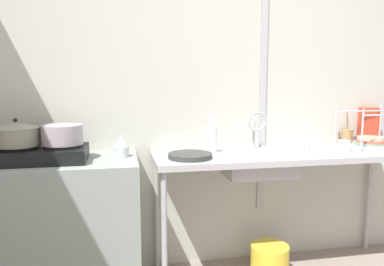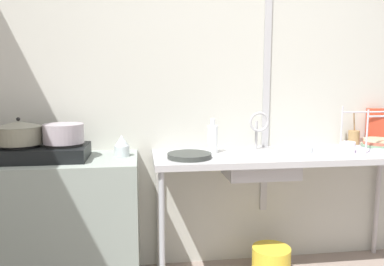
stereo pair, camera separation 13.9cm
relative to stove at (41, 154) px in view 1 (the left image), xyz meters
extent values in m
cube|color=beige|center=(1.25, 0.32, 0.37)|extent=(4.54, 0.10, 2.60)
cube|color=#ACACAE|center=(1.53, 0.26, 0.50)|extent=(0.05, 0.01, 2.08)
cube|color=gray|center=(0.00, 0.00, -0.49)|extent=(1.17, 0.54, 0.88)
cube|color=#ACACAE|center=(1.59, 0.00, -0.07)|extent=(1.80, 0.54, 0.04)
cylinder|color=#A5A9AF|center=(0.73, -0.23, -0.51)|extent=(0.04, 0.04, 0.84)
cylinder|color=#AFADA7|center=(0.73, 0.23, -0.51)|extent=(0.04, 0.04, 0.84)
cylinder|color=#AFAAAD|center=(2.45, 0.23, -0.51)|extent=(0.04, 0.04, 0.84)
cube|color=black|center=(0.00, 0.00, -0.01)|extent=(0.55, 0.35, 0.08)
cylinder|color=black|center=(-0.13, 0.00, 0.05)|extent=(0.23, 0.23, 0.02)
cylinder|color=black|center=(0.13, 0.00, 0.05)|extent=(0.23, 0.23, 0.02)
cylinder|color=gray|center=(-0.13, 0.00, 0.11)|extent=(0.27, 0.27, 0.11)
cone|color=gray|center=(-0.13, 0.00, 0.18)|extent=(0.28, 0.28, 0.03)
sphere|color=black|center=(-0.13, 0.00, 0.21)|extent=(0.02, 0.02, 0.02)
cylinder|color=#9D939B|center=(0.13, 0.00, 0.12)|extent=(0.25, 0.25, 0.12)
cylinder|color=silver|center=(0.49, 0.05, -0.01)|extent=(0.10, 0.10, 0.07)
cone|color=silver|center=(0.49, 0.05, 0.06)|extent=(0.09, 0.09, 0.07)
cube|color=#ACACAE|center=(1.40, -0.02, -0.12)|extent=(0.47, 0.31, 0.15)
cylinder|color=#ACACAE|center=(1.43, 0.16, 0.05)|extent=(0.02, 0.02, 0.20)
torus|color=#ACACAE|center=(1.43, 0.10, 0.16)|extent=(0.14, 0.02, 0.14)
cylinder|color=#313532|center=(0.92, -0.08, -0.03)|extent=(0.28, 0.28, 0.03)
cylinder|color=#BEB9C2|center=(2.08, -0.15, 0.10)|extent=(0.01, 0.01, 0.30)
cylinder|color=#BEB9C2|center=(2.08, 0.16, 0.10)|extent=(0.01, 0.01, 0.30)
cylinder|color=#BEB9C2|center=(2.45, 0.16, 0.10)|extent=(0.01, 0.01, 0.30)
cylinder|color=#BEB9C2|center=(2.27, 0.16, 0.21)|extent=(0.38, 0.01, 0.01)
cube|color=#BBB2CB|center=(2.27, 0.01, -0.04)|extent=(0.40, 0.34, 0.01)
cylinder|color=white|center=(2.27, 0.00, -0.03)|extent=(0.22, 0.22, 0.02)
cylinder|color=gray|center=(2.26, 0.00, -0.01)|extent=(0.21, 0.21, 0.02)
cylinder|color=#C05A48|center=(2.26, 0.00, 0.01)|extent=(0.20, 0.20, 0.02)
cylinder|color=beige|center=(2.27, 0.01, 0.03)|extent=(0.19, 0.19, 0.02)
cylinder|color=white|center=(2.02, -0.04, -0.01)|extent=(0.09, 0.09, 0.08)
cylinder|color=white|center=(1.72, 0.03, -0.03)|extent=(0.14, 0.14, 0.04)
cylinder|color=white|center=(1.09, 0.07, 0.05)|extent=(0.07, 0.07, 0.19)
cylinder|color=white|center=(1.09, 0.07, 0.16)|extent=(0.03, 0.03, 0.05)
cube|color=red|center=(2.39, 0.22, 0.09)|extent=(0.15, 0.08, 0.28)
cylinder|color=#997747|center=(2.20, 0.21, 0.01)|extent=(0.08, 0.08, 0.12)
cylinder|color=olive|center=(2.20, 0.21, 0.10)|extent=(0.05, 0.04, 0.22)
cylinder|color=gold|center=(1.49, -0.04, -0.82)|extent=(0.27, 0.27, 0.22)
camera|label=1|loc=(0.48, -2.40, 0.45)|focal=35.38mm
camera|label=2|loc=(0.61, -2.42, 0.45)|focal=35.38mm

